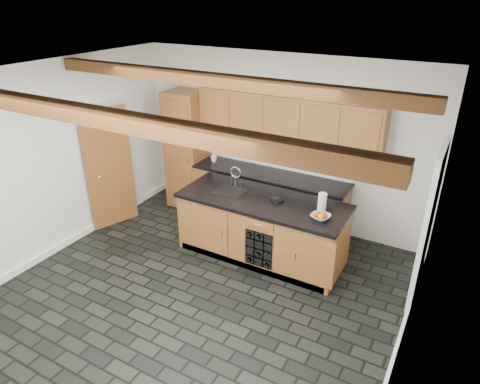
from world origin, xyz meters
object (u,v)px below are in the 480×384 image
Objects in this scene: kitchen_scale at (277,200)px; fruit_bowl at (321,217)px; island at (262,228)px; paper_towel at (322,202)px.

fruit_bowl is (0.72, -0.18, 0.00)m from kitchen_scale.
island is 1.03m from paper_towel.
island is at bearing 172.24° from fruit_bowl.
fruit_bowl is at bearing 7.25° from kitchen_scale.
island is at bearing -172.61° from paper_towel.
fruit_bowl reaches higher than kitchen_scale.
island is 0.53m from kitchen_scale.
paper_towel is (0.84, 0.11, 0.59)m from island.
kitchen_scale is 0.66m from paper_towel.
paper_towel reaches higher than island.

